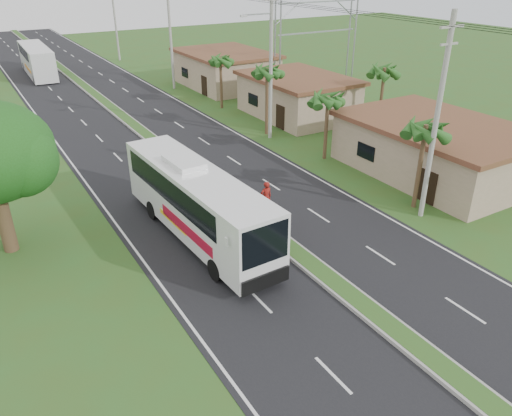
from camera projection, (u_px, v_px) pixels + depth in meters
ground at (324, 277)px, 22.98m from camera, size 180.00×180.00×0.00m
road_asphalt at (163, 149)px, 38.28m from camera, size 14.00×160.00×0.02m
median_strip at (163, 148)px, 38.24m from camera, size 1.20×160.00×0.18m
lane_edge_left at (73, 166)px, 35.20m from camera, size 0.12×160.00×0.01m
lane_edge_right at (239, 135)px, 41.37m from camera, size 0.12×160.00×0.01m
shop_near at (436, 148)px, 33.22m from camera, size 8.60×12.60×3.52m
shop_mid at (297, 96)px, 45.43m from camera, size 7.60×10.60×3.67m
shop_far at (226, 69)px, 56.11m from camera, size 8.60×11.60×3.82m
palm_verge_a at (426, 129)px, 27.29m from camera, size 2.40×2.40×5.45m
palm_verge_b at (328, 99)px, 34.53m from camera, size 2.40×2.40×5.05m
palm_verge_c at (267, 71)px, 39.27m from camera, size 2.40×2.40×5.85m
palm_verge_d at (220, 60)px, 46.64m from camera, size 2.40×2.40×5.25m
palm_behind_shop at (384, 71)px, 40.30m from camera, size 2.40×2.40×5.65m
utility_pole_a at (437, 119)px, 25.88m from camera, size 1.60×0.28×11.00m
utility_pole_b at (271, 59)px, 37.84m from camera, size 3.20×0.28×12.00m
utility_pole_c at (170, 35)px, 53.42m from camera, size 1.60×0.28×11.00m
utility_pole_d at (115, 20)px, 68.84m from camera, size 1.60×0.28×10.50m
billboard_lattice at (317, 24)px, 53.00m from camera, size 10.18×1.18×12.07m
coach_bus_main at (196, 199)px, 25.30m from camera, size 3.09×12.38×3.97m
coach_bus_far at (37, 59)px, 61.15m from camera, size 2.99×12.18×3.53m
motorcyclist at (266, 207)px, 27.40m from camera, size 1.68×0.56×2.40m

